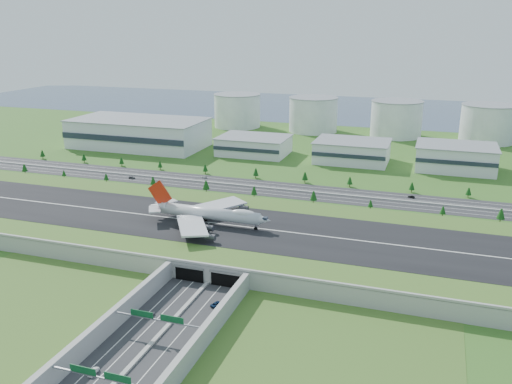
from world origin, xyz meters
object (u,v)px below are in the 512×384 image
(fuel_tank_a, at_px, (237,111))
(car_2, at_px, (216,304))
(car_0, at_px, (149,314))
(car_5, at_px, (411,197))
(boeing_747, at_px, (209,213))
(car_4, at_px, (132,178))
(car_1, at_px, (93,372))
(car_7, at_px, (204,177))

(fuel_tank_a, bearing_deg, car_2, -70.82)
(car_0, distance_m, car_5, 206.60)
(fuel_tank_a, xyz_separation_m, car_0, (109.82, -392.99, -16.61))
(car_5, bearing_deg, fuel_tank_a, -116.89)
(car_5, bearing_deg, boeing_747, -23.28)
(fuel_tank_a, distance_m, car_0, 408.39)
(car_4, relative_size, car_5, 1.11)
(car_4, height_order, car_5, car_4)
(fuel_tank_a, relative_size, car_4, 10.21)
(fuel_tank_a, height_order, car_4, fuel_tank_a)
(car_5, bearing_deg, car_0, -5.75)
(car_1, distance_m, car_5, 241.18)
(car_0, xyz_separation_m, car_7, (-60.14, 188.19, -0.06))
(car_7, bearing_deg, fuel_tank_a, -154.98)
(car_1, bearing_deg, boeing_747, 91.57)
(boeing_747, distance_m, car_7, 118.91)
(boeing_747, bearing_deg, fuel_tank_a, 108.71)
(car_1, height_order, car_2, car_1)
(car_5, relative_size, car_7, 0.90)
(car_7, bearing_deg, car_5, 100.98)
(car_7, bearing_deg, car_2, 36.69)
(fuel_tank_a, bearing_deg, car_5, -46.21)
(car_5, bearing_deg, car_1, -1.76)
(car_2, relative_size, car_5, 1.23)
(fuel_tank_a, xyz_separation_m, car_4, (0.58, -223.38, -16.55))
(car_0, bearing_deg, fuel_tank_a, 120.88)
(fuel_tank_a, relative_size, car_0, 11.05)
(car_5, xyz_separation_m, car_7, (-147.66, 1.05, -0.02))
(fuel_tank_a, bearing_deg, car_7, -76.37)
(boeing_747, xyz_separation_m, car_0, (9.83, -81.27, -13.19))
(car_4, bearing_deg, car_7, -72.19)
(fuel_tank_a, bearing_deg, car_4, -89.85)
(car_2, xyz_separation_m, car_5, (66.16, 171.33, -0.02))
(car_1, bearing_deg, car_4, 114.41)
(car_0, distance_m, car_1, 37.92)
(car_1, bearing_deg, fuel_tank_a, 100.87)
(car_1, bearing_deg, car_5, 65.40)
(car_2, distance_m, car_7, 190.67)
(car_1, xyz_separation_m, car_5, (86.72, 225.05, -0.06))
(fuel_tank_a, height_order, car_2, fuel_tank_a)
(car_1, relative_size, car_5, 1.08)
(car_1, bearing_deg, car_2, 65.53)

